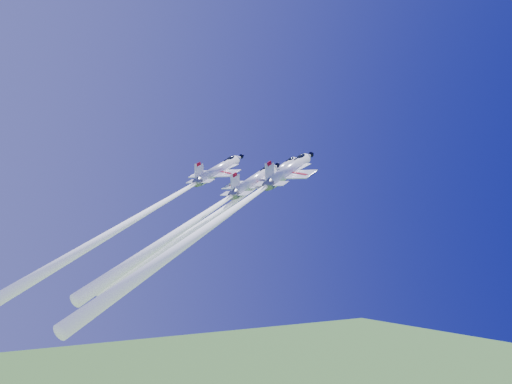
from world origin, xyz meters
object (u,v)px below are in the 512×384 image
jet_left (146,212)px  jet_slot (206,213)px  jet_right (229,213)px  jet_lead (228,206)px

jet_left → jet_slot: bearing=20.4°
jet_left → jet_right: bearing=12.0°
jet_slot → jet_left: bearing=-159.6°
jet_right → jet_slot: 4.79m
jet_left → jet_right: 14.42m
jet_right → jet_slot: bearing=174.6°
jet_lead → jet_left: 13.29m
jet_right → jet_left: bearing=-168.0°
jet_lead → jet_right: jet_lead is taller
jet_right → jet_lead: bearing=127.5°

